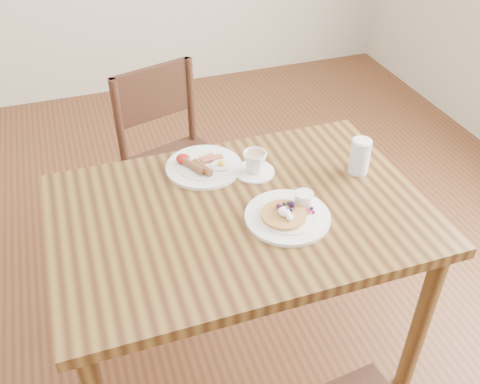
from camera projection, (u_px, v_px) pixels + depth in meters
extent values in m
plane|color=#542C18|center=(240.00, 352.00, 2.17)|extent=(5.00, 5.00, 0.00)
cube|color=brown|center=(240.00, 214.00, 1.73)|extent=(1.20, 0.80, 0.04)
cylinder|color=brown|center=(420.00, 325.00, 1.84)|extent=(0.06, 0.06, 0.71)
cylinder|color=brown|center=(331.00, 207.00, 2.35)|extent=(0.06, 0.06, 0.71)
cylinder|color=brown|center=(80.00, 264.00, 2.07)|extent=(0.06, 0.06, 0.71)
cube|color=#3F2317|center=(180.00, 172.00, 2.40)|extent=(0.52, 0.52, 0.04)
cylinder|color=#3F2317|center=(169.00, 248.00, 2.34)|extent=(0.04, 0.04, 0.43)
cylinder|color=#3F2317|center=(236.00, 218.00, 2.51)|extent=(0.04, 0.04, 0.43)
cylinder|color=#3F2317|center=(132.00, 206.00, 2.57)|extent=(0.04, 0.04, 0.43)
cylinder|color=#3F2317|center=(196.00, 181.00, 2.74)|extent=(0.04, 0.04, 0.43)
cylinder|color=#3F2317|center=(191.00, 102.00, 2.47)|extent=(0.04, 0.04, 0.43)
cylinder|color=#3F2317|center=(119.00, 125.00, 2.30)|extent=(0.04, 0.04, 0.43)
cube|color=#3F2317|center=(153.00, 93.00, 2.33)|extent=(0.37, 0.14, 0.24)
cylinder|color=white|center=(287.00, 217.00, 1.67)|extent=(0.27, 0.27, 0.01)
cylinder|color=white|center=(288.00, 215.00, 1.67)|extent=(0.19, 0.19, 0.01)
cylinder|color=#B22D59|center=(301.00, 209.00, 1.69)|extent=(0.07, 0.07, 0.00)
cylinder|color=#C68C47|center=(284.00, 215.00, 1.66)|extent=(0.14, 0.14, 0.01)
ellipsoid|color=white|center=(283.00, 212.00, 1.64)|extent=(0.03, 0.03, 0.02)
ellipsoid|color=white|center=(291.00, 217.00, 1.63)|extent=(0.02, 0.02, 0.01)
cylinder|color=white|center=(304.00, 198.00, 1.70)|extent=(0.06, 0.06, 0.04)
cylinder|color=#591E07|center=(304.00, 194.00, 1.69)|extent=(0.05, 0.05, 0.00)
sphere|color=black|center=(291.00, 206.00, 1.67)|extent=(0.02, 0.02, 0.02)
sphere|color=#1E234C|center=(289.00, 203.00, 1.68)|extent=(0.01, 0.01, 0.01)
sphere|color=#1E234C|center=(281.00, 202.00, 1.69)|extent=(0.01, 0.01, 0.01)
sphere|color=#B21938|center=(279.00, 206.00, 1.67)|extent=(0.02, 0.02, 0.02)
sphere|color=black|center=(277.00, 209.00, 1.66)|extent=(0.02, 0.02, 0.02)
sphere|color=#1E234C|center=(281.00, 215.00, 1.64)|extent=(0.01, 0.01, 0.01)
sphere|color=black|center=(288.00, 211.00, 1.65)|extent=(0.02, 0.02, 0.02)
sphere|color=#1E234C|center=(294.00, 211.00, 1.65)|extent=(0.01, 0.01, 0.01)
sphere|color=#1E234C|center=(313.00, 217.00, 1.65)|extent=(0.01, 0.01, 0.01)
sphere|color=#B21938|center=(312.00, 209.00, 1.68)|extent=(0.01, 0.01, 0.01)
sphere|color=black|center=(305.00, 201.00, 1.71)|extent=(0.02, 0.02, 0.02)
cylinder|color=white|center=(204.00, 167.00, 1.89)|extent=(0.27, 0.27, 0.01)
cylinder|color=white|center=(204.00, 165.00, 1.89)|extent=(0.19, 0.19, 0.01)
cylinder|color=brown|center=(194.00, 166.00, 1.85)|extent=(0.06, 0.10, 0.03)
cylinder|color=brown|center=(202.00, 167.00, 1.85)|extent=(0.06, 0.10, 0.03)
cube|color=maroon|center=(204.00, 158.00, 1.91)|extent=(0.08, 0.04, 0.01)
cube|color=maroon|center=(212.00, 158.00, 1.90)|extent=(0.08, 0.03, 0.01)
cylinder|color=white|center=(221.00, 165.00, 1.88)|extent=(0.07, 0.07, 0.00)
ellipsoid|color=yellow|center=(221.00, 163.00, 1.87)|extent=(0.03, 0.03, 0.01)
ellipsoid|color=#A5190F|center=(183.00, 158.00, 1.89)|extent=(0.05, 0.05, 0.03)
cylinder|color=white|center=(254.00, 172.00, 1.87)|extent=(0.14, 0.14, 0.01)
imported|color=white|center=(255.00, 162.00, 1.85)|extent=(0.10, 0.10, 0.08)
cylinder|color=tan|center=(255.00, 155.00, 1.83)|extent=(0.07, 0.07, 0.00)
cylinder|color=silver|center=(360.00, 156.00, 1.84)|extent=(0.07, 0.07, 0.13)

